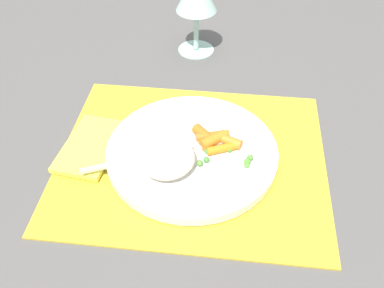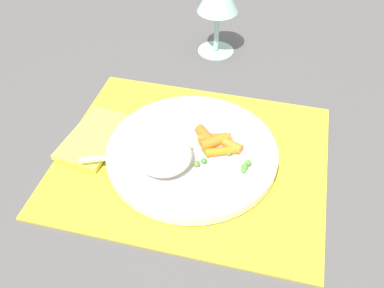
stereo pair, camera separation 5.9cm
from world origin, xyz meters
name	(u,v)px [view 2 (the right image)]	position (x,y,z in m)	size (l,w,h in m)	color
ground_plane	(192,159)	(0.00, 0.00, 0.00)	(2.40, 2.40, 0.00)	#565451
placemat	(192,157)	(0.00, 0.00, 0.00)	(0.40, 0.33, 0.01)	gold
plate	(192,152)	(0.00, 0.00, 0.01)	(0.26, 0.26, 0.02)	white
rice_mound	(164,155)	(-0.03, -0.04, 0.04)	(0.08, 0.08, 0.03)	beige
carrot_portion	(216,142)	(0.03, 0.02, 0.03)	(0.08, 0.06, 0.02)	orange
pea_scatter	(223,160)	(0.05, -0.02, 0.03)	(0.08, 0.07, 0.01)	#588E36
fork	(168,150)	(-0.03, -0.01, 0.02)	(0.20, 0.10, 0.01)	silver
napkin	(94,139)	(-0.16, 0.00, 0.01)	(0.08, 0.13, 0.01)	#EAE54C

